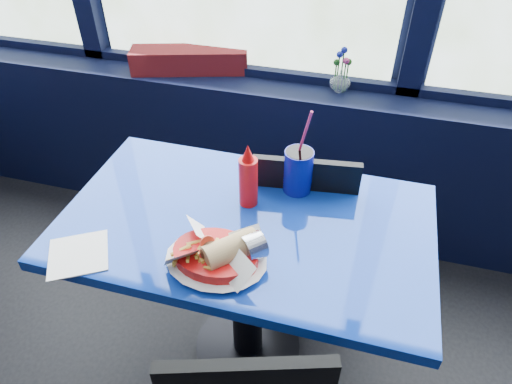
{
  "coord_description": "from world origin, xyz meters",
  "views": [
    {
      "loc": [
        0.62,
        0.97,
        1.77
      ],
      "look_at": [
        0.34,
        1.98,
        0.89
      ],
      "focal_mm": 32.0,
      "sensor_mm": 36.0,
      "label": 1
    }
  ],
  "objects_px": {
    "near_table": "(246,258)",
    "food_basket": "(218,254)",
    "soda_cup": "(298,170)",
    "ketchup_bottle": "(248,178)",
    "flower_vase": "(340,78)",
    "chair_near_back": "(309,220)",
    "planter_box": "(190,60)"
  },
  "relations": [
    {
      "from": "flower_vase",
      "to": "ketchup_bottle",
      "type": "height_order",
      "value": "flower_vase"
    },
    {
      "from": "near_table",
      "to": "ketchup_bottle",
      "type": "relative_size",
      "value": 5.13
    },
    {
      "from": "chair_near_back",
      "to": "flower_vase",
      "type": "relative_size",
      "value": 4.37
    },
    {
      "from": "planter_box",
      "to": "ketchup_bottle",
      "type": "height_order",
      "value": "ketchup_bottle"
    },
    {
      "from": "near_table",
      "to": "food_basket",
      "type": "xyz_separation_m",
      "value": [
        -0.02,
        -0.2,
        0.22
      ]
    },
    {
      "from": "planter_box",
      "to": "flower_vase",
      "type": "distance_m",
      "value": 0.73
    },
    {
      "from": "chair_near_back",
      "to": "soda_cup",
      "type": "distance_m",
      "value": 0.36
    },
    {
      "from": "chair_near_back",
      "to": "flower_vase",
      "type": "xyz_separation_m",
      "value": [
        0.01,
        0.56,
        0.36
      ]
    },
    {
      "from": "near_table",
      "to": "food_basket",
      "type": "height_order",
      "value": "food_basket"
    },
    {
      "from": "flower_vase",
      "to": "soda_cup",
      "type": "height_order",
      "value": "soda_cup"
    },
    {
      "from": "planter_box",
      "to": "soda_cup",
      "type": "height_order",
      "value": "soda_cup"
    },
    {
      "from": "soda_cup",
      "to": "flower_vase",
      "type": "bearing_deg",
      "value": 85.6
    },
    {
      "from": "planter_box",
      "to": "food_basket",
      "type": "height_order",
      "value": "planter_box"
    },
    {
      "from": "flower_vase",
      "to": "near_table",
      "type": "bearing_deg",
      "value": -101.65
    },
    {
      "from": "near_table",
      "to": "soda_cup",
      "type": "xyz_separation_m",
      "value": [
        0.13,
        0.2,
        0.27
      ]
    },
    {
      "from": "food_basket",
      "to": "flower_vase",
      "type": "bearing_deg",
      "value": 58.88
    },
    {
      "from": "chair_near_back",
      "to": "food_basket",
      "type": "distance_m",
      "value": 0.63
    },
    {
      "from": "chair_near_back",
      "to": "near_table",
      "type": "bearing_deg",
      "value": 55.0
    },
    {
      "from": "chair_near_back",
      "to": "ketchup_bottle",
      "type": "xyz_separation_m",
      "value": [
        -0.18,
        -0.24,
        0.35
      ]
    },
    {
      "from": "soda_cup",
      "to": "ketchup_bottle",
      "type": "bearing_deg",
      "value": -141.8
    },
    {
      "from": "near_table",
      "to": "soda_cup",
      "type": "relative_size",
      "value": 3.58
    },
    {
      "from": "near_table",
      "to": "flower_vase",
      "type": "bearing_deg",
      "value": 78.35
    },
    {
      "from": "food_basket",
      "to": "planter_box",
      "type": "bearing_deg",
      "value": 95.11
    },
    {
      "from": "planter_box",
      "to": "flower_vase",
      "type": "relative_size",
      "value": 2.79
    },
    {
      "from": "food_basket",
      "to": "soda_cup",
      "type": "height_order",
      "value": "soda_cup"
    },
    {
      "from": "near_table",
      "to": "ketchup_bottle",
      "type": "xyz_separation_m",
      "value": [
        -0.01,
        0.09,
        0.29
      ]
    },
    {
      "from": "near_table",
      "to": "soda_cup",
      "type": "height_order",
      "value": "soda_cup"
    },
    {
      "from": "chair_near_back",
      "to": "soda_cup",
      "type": "bearing_deg",
      "value": 64.69
    },
    {
      "from": "planter_box",
      "to": "flower_vase",
      "type": "bearing_deg",
      "value": -17.93
    },
    {
      "from": "food_basket",
      "to": "soda_cup",
      "type": "bearing_deg",
      "value": 48.45
    },
    {
      "from": "ketchup_bottle",
      "to": "planter_box",
      "type": "bearing_deg",
      "value": 123.13
    },
    {
      "from": "flower_vase",
      "to": "food_basket",
      "type": "bearing_deg",
      "value": -100.85
    }
  ]
}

